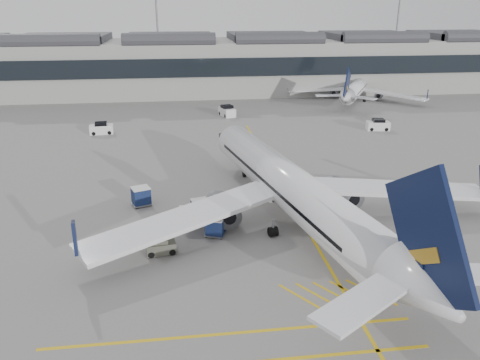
{
  "coord_description": "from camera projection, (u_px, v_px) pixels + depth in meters",
  "views": [
    {
      "loc": [
        -0.33,
        -32.45,
        18.13
      ],
      "look_at": [
        4.45,
        4.88,
        4.0
      ],
      "focal_mm": 35.0,
      "sensor_mm": 36.0,
      "label": 1
    }
  ],
  "objects": [
    {
      "name": "ground",
      "position": [
        192.0,
        252.0,
        36.55
      ],
      "size": [
        220.0,
        220.0,
        0.0
      ],
      "primitive_type": "plane",
      "color": "gray",
      "rests_on": "ground"
    },
    {
      "name": "terminal",
      "position": [
        180.0,
        64.0,
        101.18
      ],
      "size": [
        200.0,
        20.45,
        12.4
      ],
      "color": "#9E9E99",
      "rests_on": "ground"
    },
    {
      "name": "light_masts",
      "position": [
        171.0,
        21.0,
        111.12
      ],
      "size": [
        113.0,
        0.6,
        25.45
      ],
      "color": "slate",
      "rests_on": "ground"
    },
    {
      "name": "apron_markings",
      "position": [
        288.0,
        197.0,
        47.02
      ],
      "size": [
        0.25,
        60.0,
        0.01
      ],
      "primitive_type": "cube",
      "color": "gold",
      "rests_on": "ground"
    },
    {
      "name": "airliner_main",
      "position": [
        293.0,
        190.0,
        40.41
      ],
      "size": [
        36.19,
        39.93,
        10.74
      ],
      "rotation": [
        0.0,
        0.0,
        0.21
      ],
      "color": "white",
      "rests_on": "ground"
    },
    {
      "name": "airliner_far",
      "position": [
        357.0,
        88.0,
        94.15
      ],
      "size": [
        24.74,
        27.29,
        8.05
      ],
      "rotation": [
        0.0,
        0.0,
        -0.51
      ],
      "color": "white",
      "rests_on": "ground"
    },
    {
      "name": "belt_loader",
      "position": [
        283.0,
        194.0,
        46.49
      ],
      "size": [
        4.33,
        1.81,
        1.73
      ],
      "rotation": [
        0.0,
        0.0,
        0.13
      ],
      "color": "#BAB9B1",
      "rests_on": "ground"
    },
    {
      "name": "baggage_cart_a",
      "position": [
        215.0,
        226.0,
        38.83
      ],
      "size": [
        1.91,
        1.76,
        1.63
      ],
      "rotation": [
        0.0,
        0.0,
        -0.37
      ],
      "color": "gray",
      "rests_on": "ground"
    },
    {
      "name": "baggage_cart_b",
      "position": [
        201.0,
        209.0,
        42.03
      ],
      "size": [
        1.96,
        1.74,
        1.78
      ],
      "rotation": [
        0.0,
        0.0,
        0.23
      ],
      "color": "gray",
      "rests_on": "ground"
    },
    {
      "name": "baggage_cart_c",
      "position": [
        187.0,
        216.0,
        40.77
      ],
      "size": [
        1.65,
        1.4,
        1.61
      ],
      "rotation": [
        0.0,
        0.0,
        -0.1
      ],
      "color": "gray",
      "rests_on": "ground"
    },
    {
      "name": "baggage_cart_d",
      "position": [
        141.0,
        196.0,
        44.72
      ],
      "size": [
        2.14,
        1.96,
        1.85
      ],
      "rotation": [
        0.0,
        0.0,
        0.35
      ],
      "color": "gray",
      "rests_on": "ground"
    },
    {
      "name": "ramp_agent_a",
      "position": [
        221.0,
        209.0,
        42.33
      ],
      "size": [
        0.68,
        0.67,
        1.59
      ],
      "primitive_type": "imported",
      "rotation": [
        0.0,
        0.0,
        0.76
      ],
      "color": "#F8600D",
      "rests_on": "ground"
    },
    {
      "name": "ramp_agent_b",
      "position": [
        219.0,
        209.0,
        41.81
      ],
      "size": [
        0.97,
        0.76,
        1.95
      ],
      "primitive_type": "imported",
      "rotation": [
        0.0,
        0.0,
        3.12
      ],
      "color": "#DD590B",
      "rests_on": "ground"
    },
    {
      "name": "pushback_tug",
      "position": [
        161.0,
        246.0,
        36.26
      ],
      "size": [
        2.41,
        1.66,
        1.26
      ],
      "rotation": [
        0.0,
        0.0,
        0.13
      ],
      "color": "#58594C",
      "rests_on": "ground"
    },
    {
      "name": "safety_cone_nose",
      "position": [
        249.0,
        164.0,
        56.21
      ],
      "size": [
        0.33,
        0.33,
        0.46
      ],
      "primitive_type": "cone",
      "color": "#F24C0A",
      "rests_on": "ground"
    },
    {
      "name": "safety_cone_engine",
      "position": [
        352.0,
        215.0,
        42.4
      ],
      "size": [
        0.32,
        0.32,
        0.45
      ],
      "primitive_type": "cone",
      "color": "#F24C0A",
      "rests_on": "ground"
    },
    {
      "name": "service_van_left",
      "position": [
        101.0,
        129.0,
        69.84
      ],
      "size": [
        3.53,
        2.01,
        1.74
      ],
      "rotation": [
        0.0,
        0.0,
        0.1
      ],
      "color": "white",
      "rests_on": "ground"
    },
    {
      "name": "service_van_mid",
      "position": [
        227.0,
        111.0,
        80.98
      ],
      "size": [
        2.86,
        4.05,
        1.88
      ],
      "rotation": [
        0.0,
        0.0,
        1.88
      ],
      "color": "white",
      "rests_on": "ground"
    },
    {
      "name": "service_van_right",
      "position": [
        378.0,
        125.0,
        71.92
      ],
      "size": [
        3.59,
        2.13,
        1.74
      ],
      "rotation": [
        0.0,
        0.0,
        -0.13
      ],
      "color": "white",
      "rests_on": "ground"
    }
  ]
}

